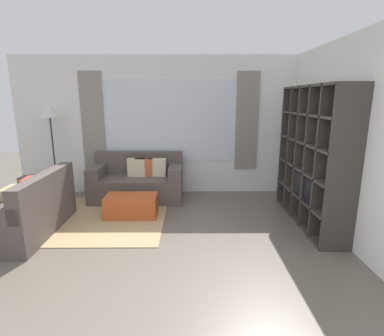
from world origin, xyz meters
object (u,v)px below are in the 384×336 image
at_px(shelving_unit, 315,157).
at_px(ottoman, 132,206).
at_px(floor_lamp, 50,115).
at_px(couch_side, 28,211).
at_px(couch_main, 138,182).

xyz_separation_m(shelving_unit, ottoman, (-2.83, 0.23, -0.85)).
relative_size(shelving_unit, floor_lamp, 1.15).
height_order(shelving_unit, ottoman, shelving_unit).
bearing_deg(floor_lamp, shelving_unit, -15.93).
bearing_deg(ottoman, shelving_unit, -4.55).
bearing_deg(shelving_unit, ottoman, 175.45).
bearing_deg(shelving_unit, floor_lamp, 164.07).
bearing_deg(couch_side, ottoman, 113.62).
height_order(couch_main, ottoman, couch_main).
bearing_deg(floor_lamp, couch_side, -79.40).
bearing_deg(floor_lamp, ottoman, -32.42).
bearing_deg(couch_side, shelving_unit, 95.02).
xyz_separation_m(couch_main, floor_lamp, (-1.62, 0.15, 1.25)).
xyz_separation_m(shelving_unit, floor_lamp, (-4.49, 1.28, 0.55)).
distance_m(couch_main, floor_lamp, 2.05).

